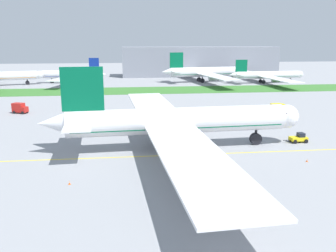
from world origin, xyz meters
name	(u,v)px	position (x,y,z in m)	size (l,w,h in m)	color
ground_plane	(175,155)	(0.00, 0.00, 0.00)	(600.00, 600.00, 0.00)	gray
apron_taxi_line	(175,155)	(0.00, -0.14, 0.00)	(280.00, 0.36, 0.01)	yellow
grass_median_strip	(146,90)	(0.00, 96.33, 0.05)	(320.00, 24.00, 0.10)	#38722D
airliner_foreground	(174,121)	(0.43, 4.42, 5.89)	(55.02, 87.82, 17.34)	white
pushback_tug	(299,138)	(28.78, 6.06, 0.97)	(5.61, 2.63, 2.14)	yellow
ground_crew_wingwalker_port	(185,131)	(4.60, 15.18, 0.96)	(0.53, 0.35, 1.58)	black
traffic_cone_near_nose	(69,183)	(-18.80, -13.25, 0.28)	(0.36, 0.36, 0.58)	#F2590C
traffic_cone_port_wing	(307,160)	(24.08, -7.11, 0.28)	(0.36, 0.36, 0.58)	#F2590C
service_truck_baggage_loader	(278,107)	(38.75, 41.31, 1.45)	(4.65, 2.86, 2.59)	yellow
service_truck_fuel_bowser	(20,108)	(-42.24, 48.05, 1.68)	(5.09, 3.91, 3.20)	#B21E19
parked_airliner_far_centre	(73,75)	(-36.22, 128.30, 4.49)	(35.72, 56.34, 13.25)	white
parked_airliner_far_right	(205,72)	(33.70, 126.40, 5.39)	(48.47, 77.42, 15.88)	white
parked_airliner_far_outer	(266,75)	(64.55, 117.79, 4.19)	(41.68, 67.14, 12.34)	white
terminal_building	(200,61)	(37.89, 162.14, 9.00)	(96.69, 20.00, 18.00)	gray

